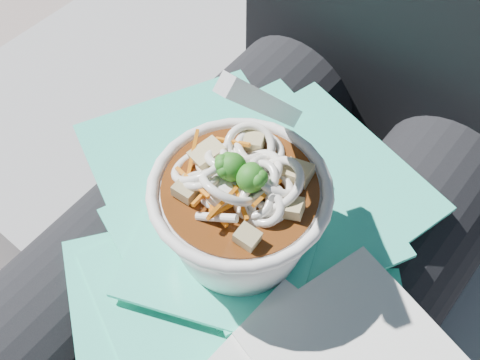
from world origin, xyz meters
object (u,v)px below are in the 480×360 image
Objects in this scene: stone_ledge at (305,308)px; person_body at (298,202)px; plastic_bag at (243,238)px; lap at (240,279)px; udon_bowl at (241,207)px.

person_body is (-0.00, -0.06, 0.33)m from stone_ledge.
lap is at bearing 147.04° from plastic_bag.
udon_bowl is (0.01, -0.10, 0.12)m from person_body.
person_body reaches higher than udon_bowl.
stone_ledge is at bearing 90.00° from person_body.
person_body is 0.11m from plastic_bag.
plastic_bag is (0.01, -0.00, 0.08)m from lap.
stone_ledge is at bearing 93.29° from udon_bowl.
person_body reaches higher than lap.
udon_bowl is at bearing -86.71° from stone_ledge.
person_body is 2.51× the size of plastic_bag.
stone_ledge is 0.34m from lap.
udon_bowl reaches higher than plastic_bag.
udon_bowl reaches higher than stone_ledge.
lap is 0.47× the size of person_body.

